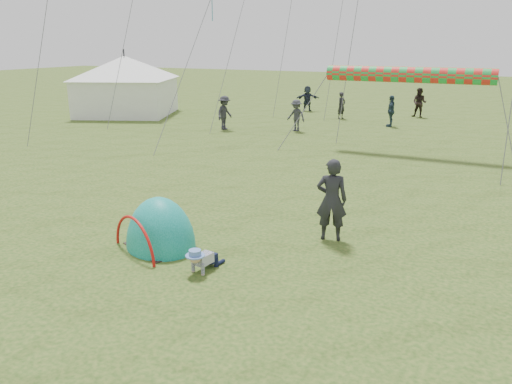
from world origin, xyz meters
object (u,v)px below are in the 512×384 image
at_px(crawling_toddler, 202,259).
at_px(standing_adult, 332,200).
at_px(popup_tent, 161,247).
at_px(event_marquee, 126,83).

bearing_deg(crawling_toddler, standing_adult, 66.51).
distance_m(popup_tent, standing_adult, 4.05).
height_order(popup_tent, standing_adult, standing_adult).
relative_size(standing_adult, event_marquee, 0.34).
bearing_deg(event_marquee, crawling_toddler, -68.93).
relative_size(crawling_toddler, popup_tent, 0.30).
distance_m(crawling_toddler, standing_adult, 3.39).
bearing_deg(standing_adult, event_marquee, -54.58).
xyz_separation_m(crawling_toddler, popup_tent, (-1.51, 0.67, -0.27)).
xyz_separation_m(crawling_toddler, event_marquee, (-16.48, 17.55, 1.69)).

